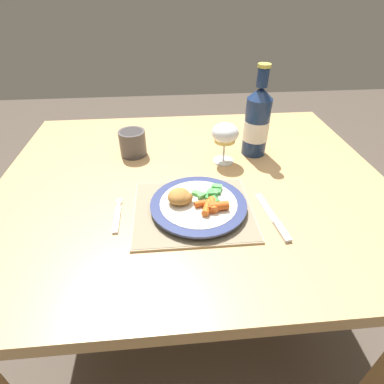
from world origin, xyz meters
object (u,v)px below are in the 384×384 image
wine_glass (225,135)px  bottle (257,122)px  fork (117,217)px  drinking_cup (133,142)px  table_knife (275,220)px  dinner_plate (198,205)px  dining_table (193,202)px

wine_glass → bottle: 0.12m
fork → drinking_cup: drinking_cup is taller
fork → drinking_cup: bearing=86.5°
table_knife → bottle: size_ratio=0.65×
dinner_plate → fork: dinner_plate is taller
dinner_plate → fork: bearing=-176.8°
dinner_plate → drinking_cup: (-0.18, 0.32, 0.03)m
dining_table → fork: fork is taller
dining_table → fork: bearing=-141.1°
dining_table → bottle: (0.22, 0.14, 0.20)m
dinner_plate → bottle: bearing=52.9°
bottle → drinking_cup: bearing=176.5°
bottle → fork: bearing=-144.5°
dinner_plate → wine_glass: 0.28m
wine_glass → bottle: size_ratio=0.46×
bottle → drinking_cup: 0.41m
fork → bottle: 0.53m
bottle → drinking_cup: size_ratio=3.28×
dining_table → table_knife: bearing=-49.3°
wine_glass → dining_table: bearing=-140.7°
fork → dinner_plate: bearing=3.2°
table_knife → drinking_cup: 0.53m
wine_glass → dinner_plate: bearing=-114.2°
dinner_plate → wine_glass: size_ratio=1.88×
dining_table → drinking_cup: size_ratio=13.11×
wine_glass → fork: bearing=-140.9°
fork → bottle: size_ratio=0.47×
bottle → dining_table: bearing=-148.0°
dining_table → drinking_cup: drinking_cup is taller
table_knife → dinner_plate: bearing=162.6°
dinner_plate → drinking_cup: bearing=120.2°
wine_glass → drinking_cup: wine_glass is taller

